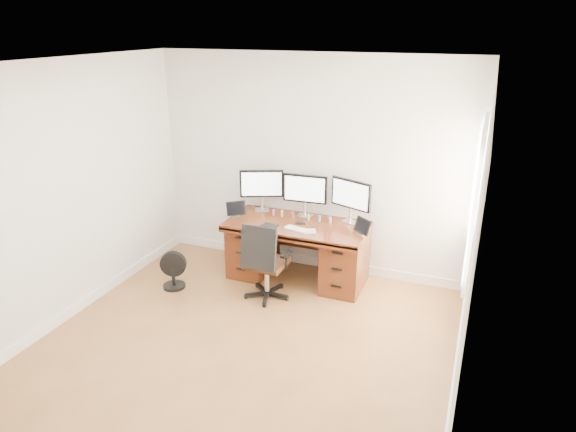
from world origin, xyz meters
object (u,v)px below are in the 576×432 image
(floor_fan, at_px, (173,271))
(keyboard, at_px, (296,229))
(desk, at_px, (298,249))
(office_chair, at_px, (265,274))
(monitor_center, at_px, (305,190))

(floor_fan, xyz_separation_m, keyboard, (1.36, 0.56, 0.53))
(desk, height_order, floor_fan, desk)
(floor_fan, bearing_deg, keyboard, 0.37)
(office_chair, relative_size, floor_fan, 2.05)
(desk, height_order, office_chair, office_chair)
(floor_fan, bearing_deg, desk, 8.65)
(desk, distance_m, keyboard, 0.42)
(office_chair, height_order, floor_fan, office_chair)
(desk, xyz_separation_m, office_chair, (-0.17, -0.60, -0.09))
(office_chair, bearing_deg, keyboard, 61.48)
(keyboard, bearing_deg, desk, 116.54)
(office_chair, relative_size, monitor_center, 1.72)
(desk, bearing_deg, keyboard, -76.11)
(floor_fan, relative_size, keyboard, 1.72)
(monitor_center, xyz_separation_m, keyboard, (0.05, -0.45, -0.33))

